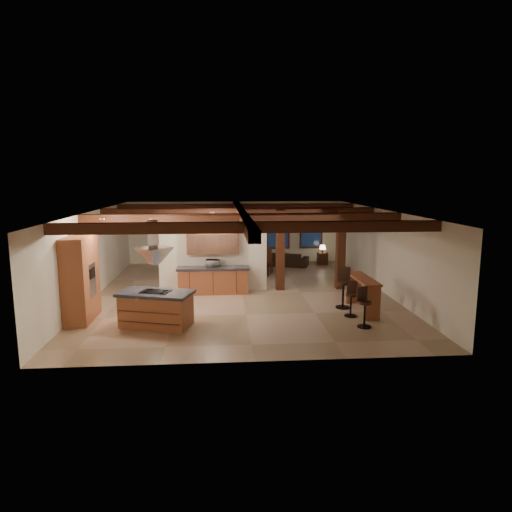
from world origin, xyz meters
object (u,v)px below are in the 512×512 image
at_px(dining_table, 249,269).
at_px(bar_counter, 363,289).
at_px(kitchen_island, 156,308).
at_px(sofa, 285,259).

bearing_deg(dining_table, bar_counter, -75.46).
bearing_deg(kitchen_island, sofa, 60.44).
bearing_deg(sofa, bar_counter, 119.89).
bearing_deg(bar_counter, sofa, 100.11).
relative_size(dining_table, bar_counter, 0.82).
bearing_deg(dining_table, sofa, 33.03).
distance_m(dining_table, sofa, 2.75).
height_order(kitchen_island, bar_counter, bar_counter).
bearing_deg(dining_table, kitchen_island, -130.92).
bearing_deg(bar_counter, kitchen_island, -171.28).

